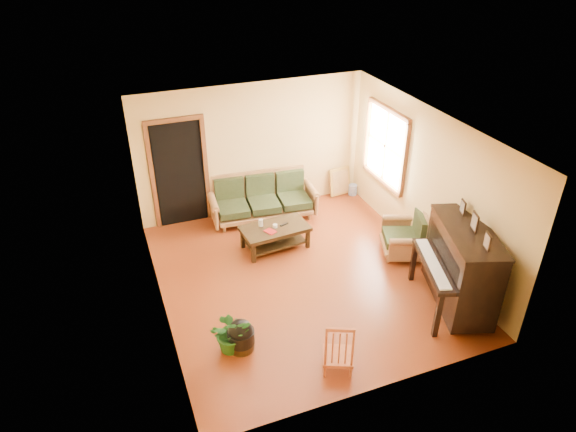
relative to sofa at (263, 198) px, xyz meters
name	(u,v)px	position (x,y,z in m)	size (l,w,h in m)	color
floor	(301,277)	(-0.04, -2.05, -0.44)	(5.00, 5.00, 0.00)	#5B200C
doorway	(180,174)	(-1.49, 0.43, 0.59)	(1.08, 0.16, 2.05)	black
window	(386,146)	(2.17, -0.75, 1.06)	(0.12, 1.36, 1.46)	white
sofa	(263,198)	(0.00, 0.00, 0.00)	(2.04, 0.85, 0.87)	brown
coffee_table	(275,237)	(-0.15, -1.07, -0.22)	(1.18, 0.65, 0.43)	black
armchair	(403,233)	(1.88, -2.05, -0.02)	(0.79, 0.83, 0.83)	brown
piano	(461,269)	(1.90, -3.55, 0.24)	(0.91, 1.54, 1.36)	black
footstool	(241,338)	(-1.43, -3.25, -0.26)	(0.38, 0.38, 0.36)	black
red_chair	(339,344)	(-0.35, -4.05, -0.02)	(0.39, 0.43, 0.84)	#913D1A
leaning_frame	(340,181)	(1.83, 0.35, -0.12)	(0.48, 0.11, 0.63)	#BD943F
ceramic_crock	(353,190)	(2.10, 0.25, -0.32)	(0.18, 0.18, 0.22)	#374FA7
potted_plant	(231,332)	(-1.56, -3.22, -0.13)	(0.55, 0.48, 0.61)	#1A5117
book	(267,233)	(-0.35, -1.23, 0.00)	(0.15, 0.20, 0.02)	maroon
candle	(261,223)	(-0.37, -0.94, 0.06)	(0.08, 0.08, 0.13)	silver
glass_jar	(275,226)	(-0.15, -1.07, 0.02)	(0.08, 0.08, 0.06)	silver
remote	(284,224)	(0.03, -1.05, 0.00)	(0.16, 0.04, 0.02)	black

